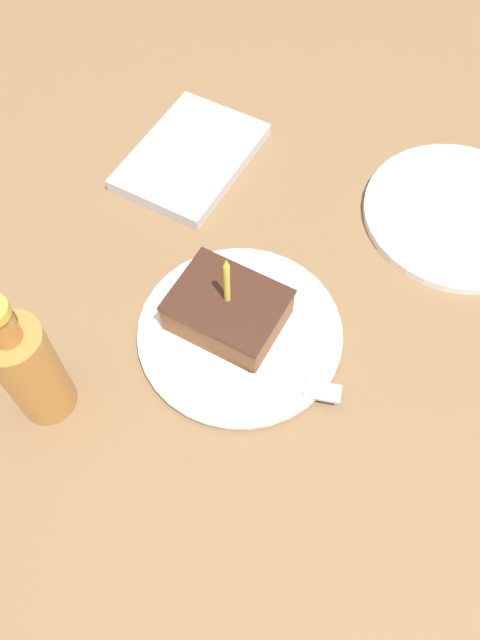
{
  "coord_description": "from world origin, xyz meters",
  "views": [
    {
      "loc": [
        0.35,
        0.18,
        0.72
      ],
      "look_at": [
        0.01,
        -0.01,
        0.04
      ],
      "focal_mm": 35.0,
      "sensor_mm": 36.0,
      "label": 1
    }
  ],
  "objects_px": {
    "fork": "(279,383)",
    "marble_board": "(191,157)",
    "bottle": "(29,369)",
    "side_plate": "(457,214)",
    "plate": "(240,333)",
    "cake_slice": "(226,312)"
  },
  "relations": [
    {
      "from": "fork",
      "to": "marble_board",
      "type": "xyz_separation_m",
      "value": [
        -0.28,
        -0.3,
        -0.01
      ]
    },
    {
      "from": "bottle",
      "to": "side_plate",
      "type": "relative_size",
      "value": 0.79
    },
    {
      "from": "plate",
      "to": "side_plate",
      "type": "height_order",
      "value": "plate"
    },
    {
      "from": "cake_slice",
      "to": "bottle",
      "type": "xyz_separation_m",
      "value": [
        0.2,
        -0.14,
        0.05
      ]
    },
    {
      "from": "bottle",
      "to": "marble_board",
      "type": "height_order",
      "value": "bottle"
    },
    {
      "from": "plate",
      "to": "cake_slice",
      "type": "xyz_separation_m",
      "value": [
        -0.0,
        -0.02,
        0.03
      ]
    },
    {
      "from": "side_plate",
      "to": "bottle",
      "type": "bearing_deg",
      "value": -33.1
    },
    {
      "from": "cake_slice",
      "to": "bottle",
      "type": "relative_size",
      "value": 0.64
    },
    {
      "from": "cake_slice",
      "to": "plate",
      "type": "bearing_deg",
      "value": 85.66
    },
    {
      "from": "bottle",
      "to": "marble_board",
      "type": "bearing_deg",
      "value": -172.38
    },
    {
      "from": "cake_slice",
      "to": "side_plate",
      "type": "distance_m",
      "value": 0.39
    },
    {
      "from": "plate",
      "to": "side_plate",
      "type": "bearing_deg",
      "value": 151.38
    },
    {
      "from": "cake_slice",
      "to": "side_plate",
      "type": "height_order",
      "value": "cake_slice"
    },
    {
      "from": "fork",
      "to": "bottle",
      "type": "relative_size",
      "value": 0.82
    },
    {
      "from": "marble_board",
      "to": "plate",
      "type": "bearing_deg",
      "value": 42.83
    },
    {
      "from": "side_plate",
      "to": "plate",
      "type": "bearing_deg",
      "value": -28.62
    },
    {
      "from": "cake_slice",
      "to": "fork",
      "type": "xyz_separation_m",
      "value": [
        0.05,
        0.1,
        -0.02
      ]
    },
    {
      "from": "side_plate",
      "to": "marble_board",
      "type": "relative_size",
      "value": 1.2
    },
    {
      "from": "bottle",
      "to": "cake_slice",
      "type": "bearing_deg",
      "value": 144.23
    },
    {
      "from": "cake_slice",
      "to": "marble_board",
      "type": "distance_m",
      "value": 0.31
    },
    {
      "from": "plate",
      "to": "marble_board",
      "type": "relative_size",
      "value": 1.17
    },
    {
      "from": "cake_slice",
      "to": "bottle",
      "type": "height_order",
      "value": "bottle"
    }
  ]
}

